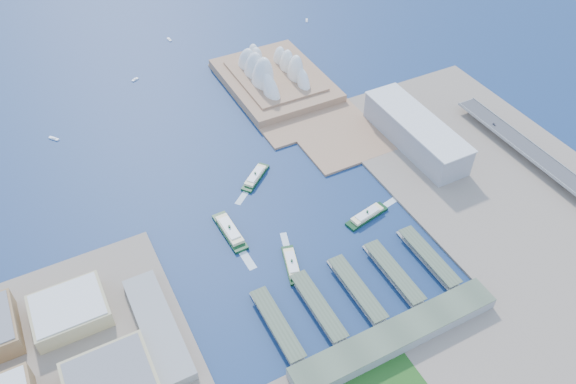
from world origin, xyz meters
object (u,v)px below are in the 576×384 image
toaster_building (415,132)px  car_c (494,124)px  opera_house (275,65)px  ferry_d (367,214)px  ferry_b (255,175)px  ferry_a (230,229)px  ferry_c (292,263)px

toaster_building → car_c: toaster_building is taller
opera_house → ferry_d: (-28.07, -276.44, -27.10)m
opera_house → ferry_b: 198.91m
ferry_a → ferry_c: size_ratio=1.22×
ferry_b → ferry_c: 134.89m
ferry_a → car_c: 358.34m
ferry_b → ferry_c: bearing=-49.0°
ferry_b → opera_house: bearing=107.7°
opera_house → ferry_d: opera_house is taller
ferry_d → opera_house: bearing=-17.2°
ferry_a → ferry_c: ferry_a is taller
ferry_b → ferry_d: bearing=-3.7°
toaster_building → ferry_a: size_ratio=2.62×
opera_house → ferry_a: (-167.19, -229.50, -26.40)m
opera_house → toaster_building: 219.62m
ferry_a → car_c: bearing=-1.4°
ferry_a → ferry_c: (36.83, -68.52, -1.01)m
ferry_c → ferry_b: bearing=-83.5°
ferry_c → car_c: (321.36, 70.67, 10.95)m
toaster_building → ferry_b: 201.27m
opera_house → ferry_b: size_ratio=3.61×
ferry_d → car_c: (219.07, 49.09, 10.64)m
opera_house → ferry_c: size_ratio=3.70×
toaster_building → ferry_b: toaster_building is taller
ferry_a → ferry_c: 77.80m
ferry_b → toaster_building: bearing=40.7°
toaster_building → ferry_d: toaster_building is taller
ferry_c → ferry_d: size_ratio=0.94×
ferry_a → car_c: car_c is taller
ferry_b → car_c: car_c is taller
opera_house → toaster_building: size_ratio=1.16×
car_c → ferry_b: bearing=168.2°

